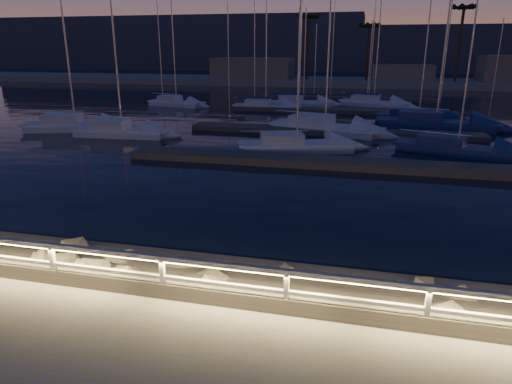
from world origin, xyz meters
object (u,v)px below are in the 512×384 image
sailboat_a (73,124)px  sailboat_g (432,122)px  guard_rail (240,276)px  sailboat_i (175,102)px  sailboat_e (120,130)px  sailboat_h (454,147)px  sailboat_n (297,102)px  sailboat_k (372,102)px  sailboat_c (322,126)px  sailboat_j (264,106)px  sailboat_f (294,144)px  sailboat_l (416,117)px

sailboat_a → sailboat_g: 29.08m
guard_rail → sailboat_i: sailboat_i is taller
sailboat_e → sailboat_h: sailboat_h is taller
sailboat_g → sailboat_i: 27.73m
sailboat_n → sailboat_k: bearing=4.0°
sailboat_e → sailboat_g: sailboat_g is taller
sailboat_i → sailboat_n: 13.76m
guard_rail → sailboat_k: size_ratio=3.32×
guard_rail → sailboat_k: bearing=86.1°
sailboat_c → sailboat_e: 15.37m
sailboat_c → sailboat_k: size_ratio=1.13×
sailboat_c → sailboat_n: (-4.35, 15.95, -0.02)m
sailboat_j → sailboat_f: bearing=-73.4°
sailboat_c → sailboat_l: sailboat_c is taller
sailboat_g → guard_rail: bearing=-97.3°
sailboat_i → sailboat_l: (25.36, -5.30, -0.03)m
sailboat_c → sailboat_i: size_ratio=1.30×
sailboat_k → sailboat_n: 8.45m
sailboat_c → sailboat_e: size_ratio=1.20×
sailboat_c → sailboat_i: (-17.74, 12.80, -0.03)m
sailboat_h → sailboat_i: 32.16m
sailboat_c → sailboat_i: sailboat_c is taller
sailboat_j → sailboat_n: size_ratio=0.91×
sailboat_h → sailboat_k: bearing=121.2°
sailboat_e → sailboat_l: (22.12, 12.62, -0.05)m
guard_rail → sailboat_n: bearing=96.8°
sailboat_l → sailboat_n: 14.65m
sailboat_n → sailboat_f: bearing=-93.5°
sailboat_f → sailboat_j: 20.12m
sailboat_g → sailboat_h: size_ratio=1.25×
sailboat_g → sailboat_j: 17.74m
guard_rail → sailboat_h: size_ratio=3.45×
sailboat_c → sailboat_f: 7.22m
sailboat_i → sailboat_g: bearing=-5.8°
sailboat_g → sailboat_i: (-26.33, 8.68, -0.05)m
guard_rail → sailboat_j: bearing=101.8°
sailboat_k → sailboat_j: bearing=-130.1°
sailboat_k → sailboat_h: bearing=-57.4°
sailboat_n → sailboat_c: bearing=-86.3°
sailboat_f → sailboat_i: 25.97m
sailboat_k → sailboat_n: (-8.14, -2.26, 0.01)m
guard_rail → sailboat_n: 42.78m
sailboat_l → sailboat_e: bearing=-131.1°
sailboat_g → sailboat_l: sailboat_g is taller
sailboat_a → sailboat_k: size_ratio=1.02×
guard_rail → sailboat_f: size_ratio=3.51×
sailboat_i → sailboat_e: bearing=-67.3°
sailboat_l → guard_rail: bearing=-82.3°
sailboat_g → sailboat_l: bearing=113.1°
sailboat_c → sailboat_j: size_ratio=1.28×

